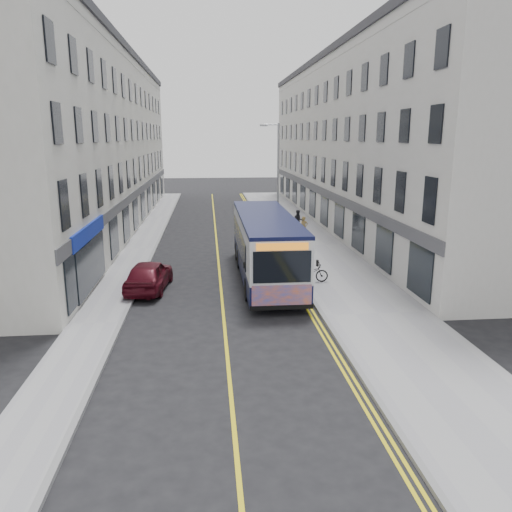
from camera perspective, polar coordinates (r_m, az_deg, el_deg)
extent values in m
plane|color=black|center=(21.12, -3.79, -6.26)|extent=(140.00, 140.00, 0.00)
cube|color=gray|center=(33.34, 6.34, 1.17)|extent=(4.50, 64.00, 0.12)
cube|color=gray|center=(32.95, -13.18, 0.75)|extent=(2.00, 64.00, 0.12)
cube|color=slate|center=(32.96, 2.51, 1.10)|extent=(0.18, 64.00, 0.13)
cube|color=slate|center=(32.83, -11.46, 0.80)|extent=(0.18, 64.00, 0.13)
cube|color=gold|center=(32.66, -4.46, 0.85)|extent=(0.12, 64.00, 0.01)
cube|color=gold|center=(32.91, 1.73, 0.98)|extent=(0.10, 64.00, 0.01)
cube|color=gold|center=(32.94, 2.08, 0.99)|extent=(0.10, 64.00, 0.01)
cube|color=silver|center=(42.61, 11.15, 12.40)|extent=(6.00, 46.00, 13.00)
cube|color=silver|center=(41.75, -17.62, 12.02)|extent=(6.00, 46.00, 13.00)
cylinder|color=#9B9EA3|center=(34.35, 2.53, 8.25)|extent=(0.14, 0.14, 8.00)
cylinder|color=#9B9EA3|center=(34.15, 1.74, 14.78)|extent=(1.00, 0.08, 0.08)
cube|color=#9B9EA3|center=(34.09, 0.88, 14.70)|extent=(0.50, 0.18, 0.12)
cube|color=black|center=(25.48, 1.10, -0.83)|extent=(2.58, 11.34, 0.93)
cube|color=silver|center=(25.17, 1.11, 2.24)|extent=(2.58, 11.34, 1.86)
cube|color=black|center=(25.00, 1.12, 4.52)|extent=(2.60, 11.34, 0.16)
cube|color=black|center=(25.71, -1.95, 2.00)|extent=(0.04, 8.87, 1.19)
cube|color=black|center=(25.99, 3.82, 2.11)|extent=(0.04, 8.87, 1.19)
cube|color=black|center=(19.70, 3.01, -1.27)|extent=(2.32, 0.04, 1.29)
cube|color=orange|center=(20.05, 2.97, -4.69)|extent=(2.42, 0.04, 0.98)
cube|color=orange|center=(19.50, 3.04, 1.07)|extent=(2.06, 0.04, 0.29)
cylinder|color=black|center=(22.20, -0.89, -3.83)|extent=(0.29, 1.03, 1.03)
cylinder|color=black|center=(22.50, 5.05, -3.65)|extent=(0.29, 1.03, 1.03)
cylinder|color=black|center=(27.65, -1.84, -0.35)|extent=(0.29, 1.03, 1.03)
cylinder|color=black|center=(27.89, 2.94, -0.24)|extent=(0.29, 1.03, 1.03)
cylinder|color=black|center=(29.45, -2.07, 0.51)|extent=(0.29, 1.03, 1.03)
cylinder|color=black|center=(29.67, 2.42, 0.61)|extent=(0.29, 1.03, 1.03)
imported|color=black|center=(24.74, 6.17, -1.90)|extent=(1.84, 0.73, 0.95)
imported|color=olive|center=(35.23, 5.50, 3.25)|extent=(0.62, 0.45, 1.57)
imported|color=black|center=(37.77, 4.86, 4.03)|extent=(0.85, 0.69, 1.66)
imported|color=silver|center=(42.39, -0.41, 4.80)|extent=(1.83, 4.49, 1.45)
imported|color=#4C0C17|center=(24.19, -12.15, -2.14)|extent=(2.19, 4.45, 1.46)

